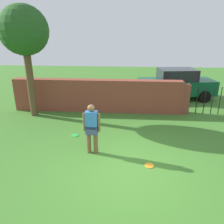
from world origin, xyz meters
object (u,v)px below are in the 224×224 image
Objects in this scene: tree at (24,32)px; person at (92,127)px; frisbee_green at (75,135)px; frisbee_orange at (149,166)px; car at (176,84)px.

tree reaches higher than person.
person is 1.69m from frisbee_green.
person is 2.07m from frisbee_orange.
tree is at bearing 17.02° from car.
frisbee_green is at bearing 145.95° from frisbee_orange.
frisbee_green is at bearing -52.09° from person.
car reaches higher than frisbee_orange.
car is 7.42m from frisbee_orange.
tree is 4.80m from frisbee_green.
frisbee_orange is at bearing -36.94° from tree.
car is 16.29× the size of frisbee_orange.
tree is 1.08× the size of car.
tree is at bearing 140.14° from frisbee_green.
person is 0.37× the size of car.
person is at bearing -53.34° from frisbee_green.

